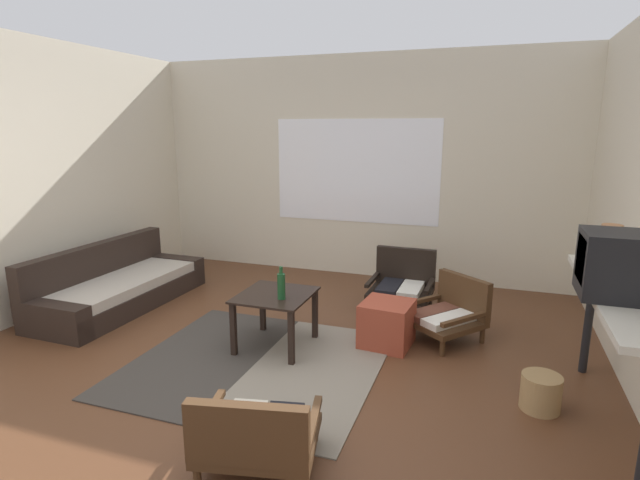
% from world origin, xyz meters
% --- Properties ---
extents(ground_plane, '(7.80, 7.80, 0.00)m').
position_xyz_m(ground_plane, '(0.00, 0.00, 0.00)').
color(ground_plane, '#56331E').
extents(far_wall_with_window, '(5.60, 0.13, 2.70)m').
position_xyz_m(far_wall_with_window, '(0.00, 3.06, 1.35)').
color(far_wall_with_window, beige).
rests_on(far_wall_with_window, ground).
extents(area_rug, '(1.91, 1.83, 0.01)m').
position_xyz_m(area_rug, '(-0.07, 0.33, 0.01)').
color(area_rug, '#38332D').
rests_on(area_rug, ground).
extents(couch, '(0.79, 1.94, 0.64)m').
position_xyz_m(couch, '(-2.06, 1.06, 0.20)').
color(couch, black).
rests_on(couch, ground).
extents(coffee_table, '(0.59, 0.63, 0.47)m').
position_xyz_m(coffee_table, '(-0.05, 0.68, 0.38)').
color(coffee_table, black).
rests_on(coffee_table, ground).
extents(armchair_by_window, '(0.64, 0.56, 0.59)m').
position_xyz_m(armchair_by_window, '(0.78, 2.04, 0.26)').
color(armchair_by_window, black).
rests_on(armchair_by_window, ground).
extents(armchair_striped_foreground, '(0.74, 0.67, 0.51)m').
position_xyz_m(armchair_striped_foreground, '(0.50, -0.81, 0.23)').
color(armchair_striped_foreground, '#472D19').
rests_on(armchair_striped_foreground, ground).
extents(armchair_corner, '(0.80, 0.80, 0.55)m').
position_xyz_m(armchair_corner, '(1.32, 1.36, 0.25)').
color(armchair_corner, '#472D19').
rests_on(armchair_corner, ground).
extents(ottoman_orange, '(0.45, 0.45, 0.39)m').
position_xyz_m(ottoman_orange, '(0.83, 1.02, 0.19)').
color(ottoman_orange, '#993D28').
rests_on(ottoman_orange, ground).
extents(console_shelf, '(0.36, 1.70, 0.90)m').
position_xyz_m(console_shelf, '(2.36, 0.26, 0.79)').
color(console_shelf, beige).
rests_on(console_shelf, ground).
extents(crt_television, '(0.51, 0.37, 0.37)m').
position_xyz_m(crt_television, '(2.36, 0.14, 1.09)').
color(crt_television, black).
rests_on(crt_television, console_shelf).
extents(clay_vase, '(0.26, 0.26, 0.32)m').
position_xyz_m(clay_vase, '(2.36, 0.69, 1.03)').
color(clay_vase, '#A87047').
rests_on(clay_vase, console_shelf).
extents(glass_bottle, '(0.07, 0.07, 0.27)m').
position_xyz_m(glass_bottle, '(0.05, 0.58, 0.59)').
color(glass_bottle, '#194723').
rests_on(glass_bottle, coffee_table).
extents(wicker_basket, '(0.26, 0.26, 0.24)m').
position_xyz_m(wicker_basket, '(2.01, 0.37, 0.12)').
color(wicker_basket, '#9E7A4C').
rests_on(wicker_basket, ground).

